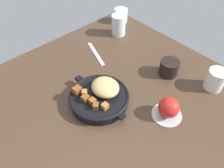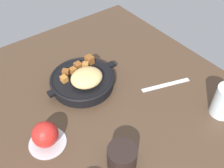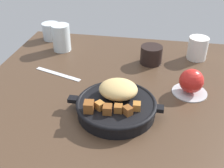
% 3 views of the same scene
% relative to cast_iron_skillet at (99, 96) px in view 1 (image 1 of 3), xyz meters
% --- Properties ---
extents(ground_plane, '(0.94, 0.94, 0.02)m').
position_rel_cast_iron_skillet_xyz_m(ground_plane, '(0.00, 0.07, -0.04)').
color(ground_plane, '#473323').
extents(cast_iron_skillet, '(0.27, 0.23, 0.08)m').
position_rel_cast_iron_skillet_xyz_m(cast_iron_skillet, '(0.00, 0.00, 0.00)').
color(cast_iron_skillet, black).
rests_on(cast_iron_skillet, ground_plane).
extents(saucer_plate, '(0.11, 0.11, 0.01)m').
position_rel_cast_iron_skillet_xyz_m(saucer_plate, '(0.21, 0.14, -0.03)').
color(saucer_plate, '#B7BABF').
rests_on(saucer_plate, ground_plane).
extents(red_apple, '(0.07, 0.07, 0.07)m').
position_rel_cast_iron_skillet_xyz_m(red_apple, '(0.21, 0.14, 0.01)').
color(red_apple, red).
rests_on(red_apple, saucer_plate).
extents(butter_knife, '(0.18, 0.07, 0.00)m').
position_rel_cast_iron_skillet_xyz_m(butter_knife, '(-0.23, 0.17, -0.03)').
color(butter_knife, silver).
rests_on(butter_knife, ground_plane).
extents(water_glass_short, '(0.07, 0.07, 0.07)m').
position_rel_cast_iron_skillet_xyz_m(water_glass_short, '(-0.37, 0.47, 0.01)').
color(water_glass_short, silver).
rests_on(water_glass_short, ground_plane).
extents(coffee_mug_dark, '(0.08, 0.08, 0.07)m').
position_rel_cast_iron_skillet_xyz_m(coffee_mug_dark, '(0.08, 0.32, 0.00)').
color(coffee_mug_dark, black).
rests_on(coffee_mug_dark, ground_plane).
extents(water_glass_tall, '(0.07, 0.07, 0.11)m').
position_rel_cast_iron_skillet_xyz_m(water_glass_tall, '(-0.28, 0.37, 0.02)').
color(water_glass_tall, silver).
rests_on(water_glass_tall, ground_plane).
extents(ceramic_mug_white, '(0.07, 0.07, 0.09)m').
position_rel_cast_iron_skillet_xyz_m(ceramic_mug_white, '(0.25, 0.38, 0.01)').
color(ceramic_mug_white, silver).
rests_on(ceramic_mug_white, ground_plane).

